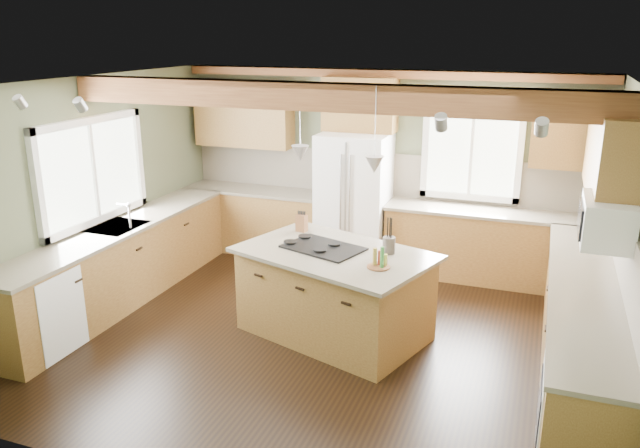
% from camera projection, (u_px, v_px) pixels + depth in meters
% --- Properties ---
extents(floor, '(5.60, 5.60, 0.00)m').
position_uv_depth(floor, '(320.00, 335.00, 6.56)').
color(floor, black).
rests_on(floor, ground).
extents(ceiling, '(5.60, 5.60, 0.00)m').
position_uv_depth(ceiling, '(320.00, 84.00, 5.79)').
color(ceiling, silver).
rests_on(ceiling, wall_back).
extents(wall_back, '(5.60, 0.00, 5.60)m').
position_uv_depth(wall_back, '(384.00, 168.00, 8.42)').
color(wall_back, '#51583E').
rests_on(wall_back, ground).
extents(wall_left, '(0.00, 5.00, 5.00)m').
position_uv_depth(wall_left, '(90.00, 193.00, 7.10)').
color(wall_left, '#51583E').
rests_on(wall_left, ground).
extents(wall_right, '(0.00, 5.00, 5.00)m').
position_uv_depth(wall_right, '(631.00, 250.00, 5.26)').
color(wall_right, '#51583E').
rests_on(wall_right, ground).
extents(ceiling_beam, '(5.55, 0.26, 0.26)m').
position_uv_depth(ceiling_beam, '(324.00, 97.00, 5.92)').
color(ceiling_beam, '#562C18').
rests_on(ceiling_beam, ceiling).
extents(soffit_trim, '(5.55, 0.20, 0.10)m').
position_uv_depth(soffit_trim, '(385.00, 74.00, 7.96)').
color(soffit_trim, '#562C18').
rests_on(soffit_trim, ceiling).
extents(backsplash_back, '(5.58, 0.03, 0.58)m').
position_uv_depth(backsplash_back, '(383.00, 174.00, 8.43)').
color(backsplash_back, brown).
rests_on(backsplash_back, wall_back).
extents(backsplash_right, '(0.03, 3.70, 0.58)m').
position_uv_depth(backsplash_right, '(627.00, 258.00, 5.33)').
color(backsplash_right, brown).
rests_on(backsplash_right, wall_right).
extents(base_cab_back_left, '(2.02, 0.60, 0.88)m').
position_uv_depth(base_cab_back_left, '(256.00, 221.00, 8.99)').
color(base_cab_back_left, brown).
rests_on(base_cab_back_left, floor).
extents(counter_back_left, '(2.06, 0.64, 0.04)m').
position_uv_depth(counter_back_left, '(255.00, 190.00, 8.86)').
color(counter_back_left, '#4E4739').
rests_on(counter_back_left, base_cab_back_left).
extents(base_cab_back_right, '(2.62, 0.60, 0.88)m').
position_uv_depth(base_cab_back_right, '(490.00, 247.00, 7.91)').
color(base_cab_back_right, brown).
rests_on(base_cab_back_right, floor).
extents(counter_back_right, '(2.66, 0.64, 0.04)m').
position_uv_depth(counter_back_right, '(493.00, 212.00, 7.78)').
color(counter_back_right, '#4E4739').
rests_on(counter_back_right, base_cab_back_right).
extents(base_cab_left, '(0.60, 3.70, 0.88)m').
position_uv_depth(base_cab_left, '(122.00, 265.00, 7.30)').
color(base_cab_left, brown).
rests_on(base_cab_left, floor).
extents(counter_left, '(0.64, 3.74, 0.04)m').
position_uv_depth(counter_left, '(118.00, 228.00, 7.16)').
color(counter_left, '#4E4739').
rests_on(counter_left, base_cab_left).
extents(base_cab_right, '(0.60, 3.70, 0.88)m').
position_uv_depth(base_cab_right, '(580.00, 334.00, 5.65)').
color(base_cab_right, brown).
rests_on(base_cab_right, floor).
extents(counter_right, '(0.64, 3.74, 0.04)m').
position_uv_depth(counter_right, '(587.00, 287.00, 5.52)').
color(counter_right, '#4E4739').
rests_on(counter_right, base_cab_right).
extents(upper_cab_back_left, '(1.40, 0.35, 0.90)m').
position_uv_depth(upper_cab_back_left, '(244.00, 114.00, 8.72)').
color(upper_cab_back_left, brown).
rests_on(upper_cab_back_left, wall_back).
extents(upper_cab_over_fridge, '(0.96, 0.35, 0.70)m').
position_uv_depth(upper_cab_over_fridge, '(360.00, 104.00, 8.11)').
color(upper_cab_over_fridge, brown).
rests_on(upper_cab_over_fridge, wall_back).
extents(upper_cab_right, '(0.35, 2.20, 0.90)m').
position_uv_depth(upper_cab_right, '(611.00, 154.00, 5.93)').
color(upper_cab_right, brown).
rests_on(upper_cab_right, wall_right).
extents(upper_cab_back_corner, '(0.90, 0.35, 0.90)m').
position_uv_depth(upper_cab_back_corner, '(572.00, 130.00, 7.31)').
color(upper_cab_back_corner, brown).
rests_on(upper_cab_back_corner, wall_back).
extents(window_left, '(0.04, 1.60, 1.05)m').
position_uv_depth(window_left, '(92.00, 171.00, 7.06)').
color(window_left, white).
rests_on(window_left, wall_left).
extents(window_back, '(1.10, 0.04, 1.00)m').
position_uv_depth(window_back, '(472.00, 155.00, 7.95)').
color(window_back, white).
rests_on(window_back, wall_back).
extents(sink, '(0.50, 0.65, 0.03)m').
position_uv_depth(sink, '(118.00, 228.00, 7.16)').
color(sink, '#262628').
rests_on(sink, counter_left).
extents(faucet, '(0.02, 0.02, 0.28)m').
position_uv_depth(faucet, '(130.00, 217.00, 7.06)').
color(faucet, '#B2B2B7').
rests_on(faucet, sink).
extents(dishwasher, '(0.60, 0.60, 0.84)m').
position_uv_depth(dishwasher, '(39.00, 311.00, 6.14)').
color(dishwasher, white).
rests_on(dishwasher, floor).
extents(oven, '(0.60, 0.72, 0.84)m').
position_uv_depth(oven, '(584.00, 414.00, 4.50)').
color(oven, white).
rests_on(oven, floor).
extents(microwave, '(0.40, 0.70, 0.38)m').
position_uv_depth(microwave, '(607.00, 221.00, 5.21)').
color(microwave, white).
rests_on(microwave, wall_right).
extents(pendant_left, '(0.18, 0.18, 0.16)m').
position_uv_depth(pendant_left, '(300.00, 153.00, 6.32)').
color(pendant_left, '#B2B2B7').
rests_on(pendant_left, ceiling).
extents(pendant_right, '(0.18, 0.18, 0.16)m').
position_uv_depth(pendant_right, '(374.00, 165.00, 5.79)').
color(pendant_right, '#B2B2B7').
rests_on(pendant_right, ceiling).
extents(refrigerator, '(0.90, 0.74, 1.80)m').
position_uv_depth(refrigerator, '(354.00, 201.00, 8.29)').
color(refrigerator, white).
rests_on(refrigerator, floor).
extents(island, '(2.05, 1.61, 0.88)m').
position_uv_depth(island, '(335.00, 295.00, 6.48)').
color(island, brown).
rests_on(island, floor).
extents(island_top, '(2.21, 1.76, 0.04)m').
position_uv_depth(island_top, '(335.00, 254.00, 6.34)').
color(island_top, '#4E4739').
rests_on(island_top, island).
extents(cooktop, '(0.90, 0.74, 0.02)m').
position_uv_depth(cooktop, '(323.00, 248.00, 6.42)').
color(cooktop, black).
rests_on(cooktop, island_top).
extents(knife_block, '(0.13, 0.10, 0.19)m').
position_uv_depth(knife_block, '(302.00, 223.00, 6.95)').
color(knife_block, brown).
rests_on(knife_block, island_top).
extents(utensil_crock, '(0.17, 0.17, 0.17)m').
position_uv_depth(utensil_crock, '(389.00, 245.00, 6.27)').
color(utensil_crock, '#3E3531').
rests_on(utensil_crock, island_top).
extents(bottle_tray, '(0.31, 0.31, 0.20)m').
position_uv_depth(bottle_tray, '(379.00, 257.00, 5.89)').
color(bottle_tray, brown).
rests_on(bottle_tray, island_top).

